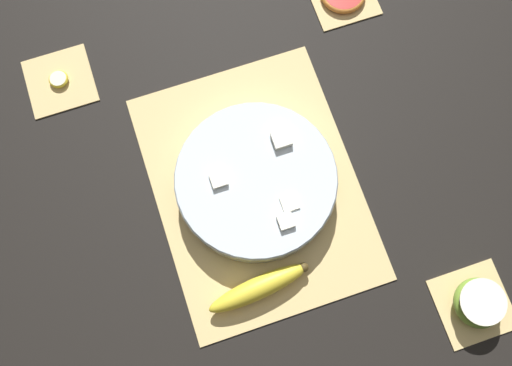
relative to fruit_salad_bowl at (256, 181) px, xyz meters
The scene contains 8 objects.
ground_plane 0.04m from the fruit_salad_bowl, 62.96° to the left, with size 6.00×6.00×0.00m, color black.
bamboo_mat_center 0.04m from the fruit_salad_bowl, 62.96° to the left, with size 0.47×0.36×0.01m.
coaster_mat_near_left 0.43m from the fruit_salad_bowl, 137.79° to the right, with size 0.12×0.12×0.01m.
coaster_mat_far_right 0.43m from the fruit_salad_bowl, 42.23° to the left, with size 0.12×0.12×0.01m.
fruit_salad_bowl is the anchor object (origin of this frame).
whole_banana 0.18m from the fruit_salad_bowl, 17.02° to the right, with size 0.06×0.19×0.04m.
apple_half 0.43m from the fruit_salad_bowl, 42.23° to the left, with size 0.08×0.08×0.05m.
banana_coin_single 0.43m from the fruit_salad_bowl, 137.79° to the right, with size 0.04×0.04×0.01m.
Camera 1 is at (0.26, -0.09, 1.05)m, focal length 42.00 mm.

